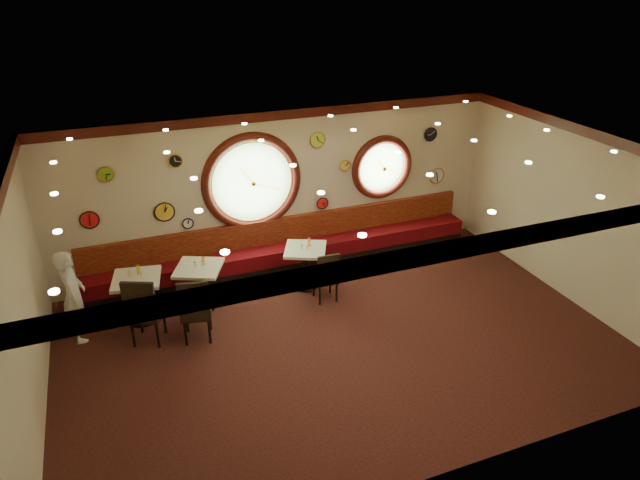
# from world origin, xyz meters

# --- Properties ---
(floor) EXTENTS (9.00, 6.00, 0.00)m
(floor) POSITION_xyz_m (0.00, 0.00, 0.00)
(floor) COLOR black
(floor) RESTS_ON ground
(ceiling) EXTENTS (9.00, 6.00, 0.02)m
(ceiling) POSITION_xyz_m (0.00, 0.00, 3.20)
(ceiling) COLOR gold
(ceiling) RESTS_ON wall_back
(wall_back) EXTENTS (9.00, 0.02, 3.20)m
(wall_back) POSITION_xyz_m (0.00, 3.00, 1.60)
(wall_back) COLOR beige
(wall_back) RESTS_ON floor
(wall_front) EXTENTS (9.00, 0.02, 3.20)m
(wall_front) POSITION_xyz_m (0.00, -3.00, 1.60)
(wall_front) COLOR beige
(wall_front) RESTS_ON floor
(wall_left) EXTENTS (0.02, 6.00, 3.20)m
(wall_left) POSITION_xyz_m (-4.50, 0.00, 1.60)
(wall_left) COLOR beige
(wall_left) RESTS_ON floor
(wall_right) EXTENTS (0.02, 6.00, 3.20)m
(wall_right) POSITION_xyz_m (4.50, 0.00, 1.60)
(wall_right) COLOR beige
(wall_right) RESTS_ON floor
(molding_back) EXTENTS (9.00, 0.10, 0.18)m
(molding_back) POSITION_xyz_m (0.00, 2.95, 3.11)
(molding_back) COLOR #3C0F0B
(molding_back) RESTS_ON wall_back
(molding_front) EXTENTS (9.00, 0.10, 0.18)m
(molding_front) POSITION_xyz_m (0.00, -2.95, 3.11)
(molding_front) COLOR #3C0F0B
(molding_front) RESTS_ON wall_back
(molding_right) EXTENTS (0.10, 6.00, 0.18)m
(molding_right) POSITION_xyz_m (4.45, 0.00, 3.11)
(molding_right) COLOR #3C0F0B
(molding_right) RESTS_ON wall_back
(banquette_base) EXTENTS (8.00, 0.55, 0.20)m
(banquette_base) POSITION_xyz_m (0.00, 2.72, 0.10)
(banquette_base) COLOR black
(banquette_base) RESTS_ON floor
(banquette_seat) EXTENTS (8.00, 0.55, 0.30)m
(banquette_seat) POSITION_xyz_m (0.00, 2.72, 0.35)
(banquette_seat) COLOR #55070F
(banquette_seat) RESTS_ON banquette_base
(banquette_back) EXTENTS (8.00, 0.10, 0.55)m
(banquette_back) POSITION_xyz_m (0.00, 2.94, 0.75)
(banquette_back) COLOR #5E070F
(banquette_back) RESTS_ON wall_back
(porthole_left_glass) EXTENTS (1.66, 0.02, 1.66)m
(porthole_left_glass) POSITION_xyz_m (-0.60, 3.00, 1.85)
(porthole_left_glass) COLOR #90BF73
(porthole_left_glass) RESTS_ON wall_back
(porthole_left_frame) EXTENTS (1.98, 0.18, 1.98)m
(porthole_left_frame) POSITION_xyz_m (-0.60, 2.98, 1.85)
(porthole_left_frame) COLOR #3C0F0B
(porthole_left_frame) RESTS_ON wall_back
(porthole_left_ring) EXTENTS (1.61, 0.03, 1.61)m
(porthole_left_ring) POSITION_xyz_m (-0.60, 2.95, 1.85)
(porthole_left_ring) COLOR gold
(porthole_left_ring) RESTS_ON wall_back
(porthole_right_glass) EXTENTS (1.10, 0.02, 1.10)m
(porthole_right_glass) POSITION_xyz_m (2.20, 3.00, 1.80)
(porthole_right_glass) COLOR #90BF73
(porthole_right_glass) RESTS_ON wall_back
(porthole_right_frame) EXTENTS (1.38, 0.18, 1.38)m
(porthole_right_frame) POSITION_xyz_m (2.20, 2.98, 1.80)
(porthole_right_frame) COLOR #3C0F0B
(porthole_right_frame) RESTS_ON wall_back
(porthole_right_ring) EXTENTS (1.09, 0.03, 1.09)m
(porthole_right_ring) POSITION_xyz_m (2.20, 2.95, 1.80)
(porthole_right_ring) COLOR gold
(porthole_right_ring) RESTS_ON wall_back
(wall_clock_0) EXTENTS (0.36, 0.03, 0.36)m
(wall_clock_0) POSITION_xyz_m (-2.30, 2.96, 1.50)
(wall_clock_0) COLOR yellow
(wall_clock_0) RESTS_ON wall_back
(wall_clock_1) EXTENTS (0.34, 0.03, 0.34)m
(wall_clock_1) POSITION_xyz_m (3.55, 2.96, 1.45)
(wall_clock_1) COLOR silver
(wall_clock_1) RESTS_ON wall_back
(wall_clock_2) EXTENTS (0.24, 0.03, 0.24)m
(wall_clock_2) POSITION_xyz_m (-2.00, 2.96, 2.45)
(wall_clock_2) COLOR black
(wall_clock_2) RESTS_ON wall_back
(wall_clock_3) EXTENTS (0.32, 0.03, 0.32)m
(wall_clock_3) POSITION_xyz_m (-3.60, 2.96, 1.55)
(wall_clock_3) COLOR red
(wall_clock_3) RESTS_ON wall_back
(wall_clock_4) EXTENTS (0.28, 0.03, 0.28)m
(wall_clock_4) POSITION_xyz_m (3.30, 2.96, 2.40)
(wall_clock_4) COLOR black
(wall_clock_4) RESTS_ON wall_back
(wall_clock_5) EXTENTS (0.30, 0.03, 0.30)m
(wall_clock_5) POSITION_xyz_m (0.75, 2.96, 2.55)
(wall_clock_5) COLOR #A5CE40
(wall_clock_5) RESTS_ON wall_back
(wall_clock_6) EXTENTS (0.22, 0.03, 0.22)m
(wall_clock_6) POSITION_xyz_m (1.35, 2.96, 1.95)
(wall_clock_6) COLOR gold
(wall_clock_6) RESTS_ON wall_back
(wall_clock_7) EXTENTS (0.24, 0.03, 0.24)m
(wall_clock_7) POSITION_xyz_m (0.85, 2.96, 1.20)
(wall_clock_7) COLOR red
(wall_clock_7) RESTS_ON wall_back
(wall_clock_8) EXTENTS (0.20, 0.03, 0.20)m
(wall_clock_8) POSITION_xyz_m (-1.90, 2.96, 1.20)
(wall_clock_8) COLOR white
(wall_clock_8) RESTS_ON wall_back
(wall_clock_9) EXTENTS (0.26, 0.03, 0.26)m
(wall_clock_9) POSITION_xyz_m (-3.20, 2.96, 2.35)
(wall_clock_9) COLOR #76B223
(wall_clock_9) RESTS_ON wall_back
(table_a) EXTENTS (0.91, 0.91, 0.86)m
(table_a) POSITION_xyz_m (-3.00, 1.80, 0.54)
(table_a) COLOR black
(table_a) RESTS_ON floor
(table_b) EXTENTS (1.03, 1.03, 0.85)m
(table_b) POSITION_xyz_m (-1.94, 1.82, 0.54)
(table_b) COLOR black
(table_b) RESTS_ON floor
(table_c) EXTENTS (1.00, 1.00, 0.83)m
(table_c) POSITION_xyz_m (0.07, 1.85, 0.52)
(table_c) COLOR black
(table_c) RESTS_ON floor
(chair_a) EXTENTS (0.68, 0.68, 0.76)m
(chair_a) POSITION_xyz_m (-2.98, 1.06, 0.70)
(chair_a) COLOR black
(chair_a) RESTS_ON floor
(chair_b) EXTENTS (0.59, 0.59, 0.73)m
(chair_b) POSITION_xyz_m (-2.19, 0.84, 0.67)
(chair_b) COLOR black
(chair_b) RESTS_ON floor
(chair_c) EXTENTS (0.43, 0.43, 0.62)m
(chair_c) POSITION_xyz_m (0.25, 1.21, 0.57)
(chair_c) COLOR black
(chair_c) RESTS_ON floor
(condiment_a_salt) EXTENTS (0.04, 0.04, 0.10)m
(condiment_a_salt) POSITION_xyz_m (-3.10, 1.88, 0.91)
(condiment_a_salt) COLOR silver
(condiment_a_salt) RESTS_ON table_a
(condiment_b_salt) EXTENTS (0.04, 0.04, 0.10)m
(condiment_b_salt) POSITION_xyz_m (-2.00, 1.84, 0.90)
(condiment_b_salt) COLOR silver
(condiment_b_salt) RESTS_ON table_b
(condiment_c_salt) EXTENTS (0.03, 0.03, 0.09)m
(condiment_c_salt) POSITION_xyz_m (-0.00, 1.85, 0.87)
(condiment_c_salt) COLOR #B8B8BC
(condiment_c_salt) RESTS_ON table_c
(condiment_a_pepper) EXTENTS (0.03, 0.03, 0.09)m
(condiment_a_pepper) POSITION_xyz_m (-2.92, 1.81, 0.90)
(condiment_a_pepper) COLOR silver
(condiment_a_pepper) RESTS_ON table_a
(condiment_b_pepper) EXTENTS (0.04, 0.04, 0.11)m
(condiment_b_pepper) POSITION_xyz_m (-1.88, 1.80, 0.90)
(condiment_b_pepper) COLOR silver
(condiment_b_pepper) RESTS_ON table_b
(condiment_c_pepper) EXTENTS (0.03, 0.03, 0.09)m
(condiment_c_pepper) POSITION_xyz_m (0.08, 1.77, 0.87)
(condiment_c_pepper) COLOR silver
(condiment_c_pepper) RESTS_ON table_c
(condiment_a_bottle) EXTENTS (0.05, 0.05, 0.17)m
(condiment_a_bottle) POSITION_xyz_m (-2.94, 1.90, 0.95)
(condiment_a_bottle) COLOR yellow
(condiment_a_bottle) RESTS_ON table_a
(condiment_b_bottle) EXTENTS (0.05, 0.05, 0.15)m
(condiment_b_bottle) POSITION_xyz_m (-1.84, 1.84, 0.93)
(condiment_b_bottle) COLOR yellow
(condiment_b_bottle) RESTS_ON table_b
(condiment_c_bottle) EXTENTS (0.06, 0.06, 0.18)m
(condiment_c_bottle) POSITION_xyz_m (0.17, 1.91, 0.92)
(condiment_c_bottle) COLOR orange
(condiment_c_bottle) RESTS_ON table_c
(waiter) EXTENTS (0.39, 0.59, 1.62)m
(waiter) POSITION_xyz_m (-4.00, 1.65, 0.81)
(waiter) COLOR silver
(waiter) RESTS_ON floor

